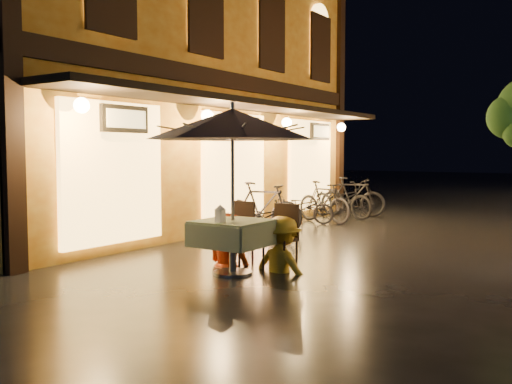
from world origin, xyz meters
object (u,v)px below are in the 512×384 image
Objects in this scene: bicycle_0 at (255,220)px; person_yellow at (282,218)px; patio_umbrella at (232,124)px; person_orange at (230,214)px; table_lantern at (220,212)px; cafe_table at (233,234)px.

person_yellow is at bearing -160.80° from bicycle_0.
bicycle_0 is (-1.36, 2.60, -1.72)m from patio_umbrella.
person_orange is at bearing 10.24° from person_yellow.
table_lantern is (-0.00, -0.29, -1.23)m from patio_umbrella.
person_yellow is at bearing 50.37° from cafe_table.
person_orange reaches higher than person_yellow.
person_yellow is at bearing 61.26° from table_lantern.
person_orange reaches higher than cafe_table.
bicycle_0 is at bearing 117.55° from cafe_table.
cafe_table is at bearing -175.43° from bicycle_0.
cafe_table is at bearing 0.00° from patio_umbrella.
person_orange is at bearing -178.94° from bicycle_0.
cafe_table is at bearing 149.82° from person_orange.
person_yellow is (0.90, 0.07, -0.01)m from person_orange.
patio_umbrella is at bearing 90.00° from table_lantern.
patio_umbrella is 1.51× the size of bicycle_0.
person_orange reaches higher than bicycle_0.
patio_umbrella is 1.50m from person_orange.
patio_umbrella is 1.26m from table_lantern.
cafe_table is 3.96× the size of table_lantern.
table_lantern is at bearing 137.71° from person_orange.
person_yellow is at bearing -155.42° from person_orange.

